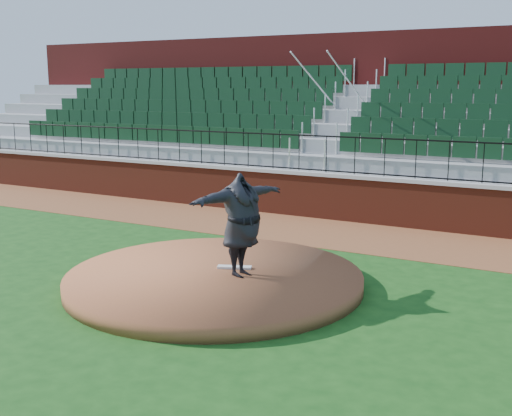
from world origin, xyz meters
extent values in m
plane|color=#144313|center=(0.00, 0.00, 0.00)|extent=(90.00, 90.00, 0.00)
cube|color=brown|center=(0.00, 5.40, 0.01)|extent=(34.00, 3.20, 0.01)
cube|color=maroon|center=(0.00, 7.00, 0.60)|extent=(34.00, 0.35, 1.20)
cube|color=#B7B7B7|center=(0.00, 7.00, 1.25)|extent=(34.00, 0.45, 0.10)
cube|color=maroon|center=(0.00, 12.52, 2.75)|extent=(34.00, 0.50, 5.50)
cylinder|color=brown|center=(-0.23, 0.33, 0.12)|extent=(5.50, 5.50, 0.25)
cube|color=silver|center=(-0.06, 0.76, 0.27)|extent=(0.66, 0.40, 0.04)
imported|color=black|center=(0.30, 0.42, 1.20)|extent=(1.11, 2.41, 1.90)
camera|label=1|loc=(5.94, -9.19, 3.67)|focal=44.43mm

